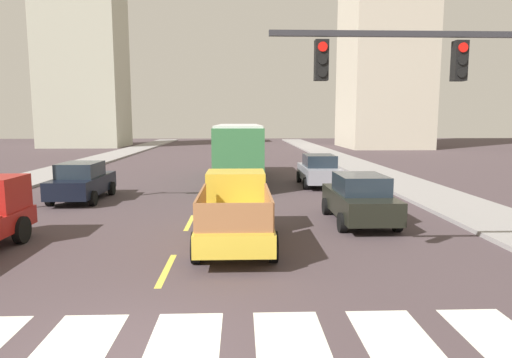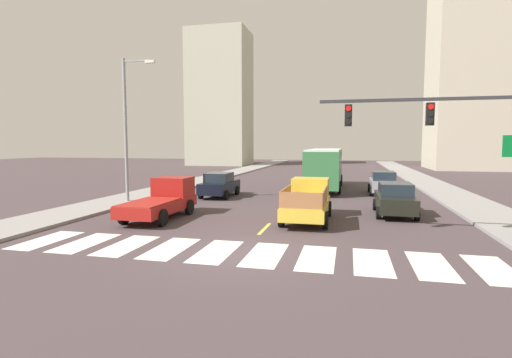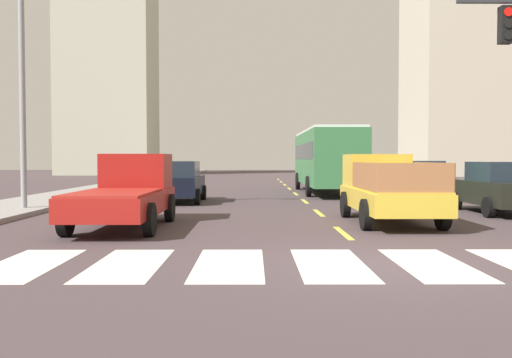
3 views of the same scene
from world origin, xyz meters
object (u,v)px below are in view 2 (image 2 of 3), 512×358
object	(u,v)px
pickup_dark	(163,199)
sedan_near_right	(395,199)
pickup_stakebed	(308,201)
city_bus	(325,166)
sedan_mid	(383,183)
streetlight_left	(128,124)
traffic_signal_gantry	(459,133)
sedan_far	(220,185)

from	to	relation	value
pickup_dark	sedan_near_right	world-z (taller)	pickup_dark
pickup_stakebed	city_bus	distance (m)	13.35
pickup_stakebed	sedan_mid	size ratio (longest dim) A/B	1.18
streetlight_left	pickup_dark	bearing A→B (deg)	-42.55
sedan_mid	traffic_signal_gantry	size ratio (longest dim) A/B	0.59
pickup_dark	sedan_far	distance (m)	8.14
sedan_far	sedan_mid	bearing A→B (deg)	20.81
sedan_mid	sedan_near_right	distance (m)	8.84
city_bus	sedan_near_right	bearing A→B (deg)	-67.67
sedan_near_right	streetlight_left	size ratio (longest dim) A/B	0.49
streetlight_left	sedan_near_right	bearing A→B (deg)	-2.08
pickup_dark	streetlight_left	bearing A→B (deg)	139.59
pickup_dark	sedan_mid	distance (m)	16.90
city_bus	traffic_signal_gantry	size ratio (longest dim) A/B	1.44
city_bus	sedan_near_right	size ratio (longest dim) A/B	2.45
pickup_stakebed	sedan_far	size ratio (longest dim) A/B	1.18
sedan_mid	traffic_signal_gantry	world-z (taller)	traffic_signal_gantry
pickup_dark	sedan_near_right	size ratio (longest dim) A/B	1.18
pickup_dark	sedan_mid	world-z (taller)	pickup_dark
city_bus	streetlight_left	distance (m)	15.88
city_bus	sedan_far	world-z (taller)	city_bus
pickup_stakebed	sedan_far	bearing A→B (deg)	136.01
pickup_stakebed	sedan_far	world-z (taller)	pickup_stakebed
sedan_mid	streetlight_left	size ratio (longest dim) A/B	0.49
sedan_mid	city_bus	bearing A→B (deg)	154.30
sedan_near_right	sedan_far	bearing A→B (deg)	154.39
city_bus	sedan_near_right	xyz separation A→B (m)	(4.28, -11.03, -1.09)
pickup_stakebed	sedan_mid	xyz separation A→B (m)	(4.45, 11.13, -0.08)
pickup_stakebed	traffic_signal_gantry	distance (m)	7.48
pickup_stakebed	sedan_mid	bearing A→B (deg)	69.65
pickup_stakebed	city_bus	size ratio (longest dim) A/B	0.48
city_bus	sedan_mid	bearing A→B (deg)	-25.28
pickup_dark	traffic_signal_gantry	world-z (taller)	traffic_signal_gantry
pickup_dark	traffic_signal_gantry	bearing A→B (deg)	-7.92
sedan_near_right	pickup_stakebed	bearing A→B (deg)	-154.77
sedan_mid	sedan_far	xyz separation A→B (m)	(-11.42, -4.05, 0.00)
sedan_near_right	traffic_signal_gantry	distance (m)	6.73
pickup_stakebed	pickup_dark	xyz separation A→B (m)	(-7.26, -1.06, -0.02)
pickup_stakebed	sedan_near_right	world-z (taller)	pickup_stakebed
pickup_stakebed	pickup_dark	bearing A→B (deg)	-170.23
sedan_near_right	streetlight_left	distance (m)	16.39
city_bus	sedan_near_right	world-z (taller)	city_bus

